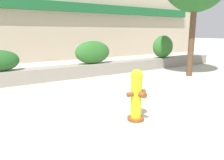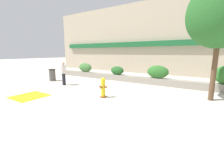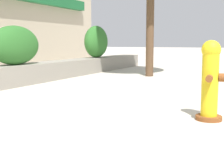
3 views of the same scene
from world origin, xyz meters
TOP-DOWN VIEW (x-y plane):
  - ground_plane at (0.00, 0.00)m, footprint 120.00×120.00m
  - planter_wall_low at (0.00, 6.00)m, footprint 18.00×0.70m
  - hedge_bush_1 at (-1.86, 6.00)m, footprint 1.25×0.59m
  - hedge_bush_2 at (1.66, 6.00)m, footprint 1.59×0.61m
  - hedge_bush_3 at (5.75, 6.00)m, footprint 1.27×0.66m
  - fire_hydrant at (0.14, 1.16)m, footprint 0.48×0.45m

SIDE VIEW (x-z plane):
  - ground_plane at x=0.00m, z-range 0.00..0.00m
  - planter_wall_low at x=0.00m, z-range 0.00..0.50m
  - fire_hydrant at x=0.14m, z-range 0.01..1.09m
  - hedge_bush_1 at x=-1.86m, z-range 0.50..1.22m
  - hedge_bush_2 at x=1.66m, z-range 0.50..1.46m
  - hedge_bush_3 at x=5.75m, z-range 0.50..1.64m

